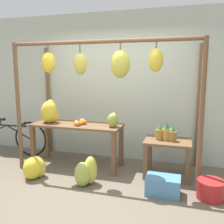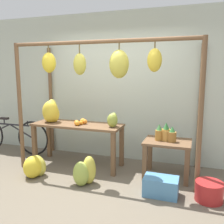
% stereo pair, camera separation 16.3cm
% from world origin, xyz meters
% --- Properties ---
extents(ground_plane, '(20.00, 20.00, 0.00)m').
position_xyz_m(ground_plane, '(0.00, 0.00, 0.00)').
color(ground_plane, '#665B4C').
extents(shop_wall_back, '(8.00, 0.08, 2.80)m').
position_xyz_m(shop_wall_back, '(0.00, 1.62, 1.40)').
color(shop_wall_back, '#B7C1B2').
rests_on(shop_wall_back, ground_plane).
extents(stall_awning, '(3.04, 1.14, 2.17)m').
position_xyz_m(stall_awning, '(0.03, 0.72, 1.60)').
color(stall_awning, brown).
rests_on(stall_awning, ground_plane).
extents(display_table_main, '(1.62, 0.57, 0.78)m').
position_xyz_m(display_table_main, '(-0.58, 0.94, 0.65)').
color(display_table_main, brown).
rests_on(display_table_main, ground_plane).
extents(display_table_side, '(0.73, 0.56, 0.61)m').
position_xyz_m(display_table_side, '(1.02, 0.95, 0.47)').
color(display_table_side, brown).
rests_on(display_table_side, ground_plane).
extents(banana_pile_on_table, '(0.40, 0.34, 0.42)m').
position_xyz_m(banana_pile_on_table, '(-1.11, 0.93, 0.96)').
color(banana_pile_on_table, gold).
rests_on(banana_pile_on_table, display_table_main).
extents(orange_pile, '(0.19, 0.29, 0.09)m').
position_xyz_m(orange_pile, '(-0.50, 0.89, 0.82)').
color(orange_pile, orange).
rests_on(orange_pile, display_table_main).
extents(pineapple_cluster, '(0.34, 0.18, 0.30)m').
position_xyz_m(pineapple_cluster, '(0.99, 0.94, 0.73)').
color(pineapple_cluster, '#A3702D').
rests_on(pineapple_cluster, display_table_side).
extents(banana_pile_ground_left, '(0.40, 0.44, 0.36)m').
position_xyz_m(banana_pile_ground_left, '(-1.03, 0.27, 0.16)').
color(banana_pile_ground_left, gold).
rests_on(banana_pile_ground_left, ground_plane).
extents(banana_pile_ground_right, '(0.37, 0.39, 0.44)m').
position_xyz_m(banana_pile_ground_right, '(-0.14, 0.29, 0.19)').
color(banana_pile_ground_right, gold).
rests_on(banana_pile_ground_right, ground_plane).
extents(fruit_crate_white, '(0.47, 0.30, 0.26)m').
position_xyz_m(fruit_crate_white, '(1.02, 0.31, 0.13)').
color(fruit_crate_white, '#4C84B2').
rests_on(fruit_crate_white, ground_plane).
extents(blue_bucket, '(0.36, 0.36, 0.26)m').
position_xyz_m(blue_bucket, '(1.64, 0.37, 0.13)').
color(blue_bucket, '#AD2323').
rests_on(blue_bucket, ground_plane).
extents(parked_bicycle, '(1.81, 0.09, 0.75)m').
position_xyz_m(parked_bicycle, '(-2.24, 1.13, 0.37)').
color(parked_bicycle, black).
rests_on(parked_bicycle, ground_plane).
extents(papaya_pile, '(0.20, 0.25, 0.24)m').
position_xyz_m(papaya_pile, '(0.10, 0.92, 0.89)').
color(papaya_pile, '#93A33D').
rests_on(papaya_pile, display_table_main).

